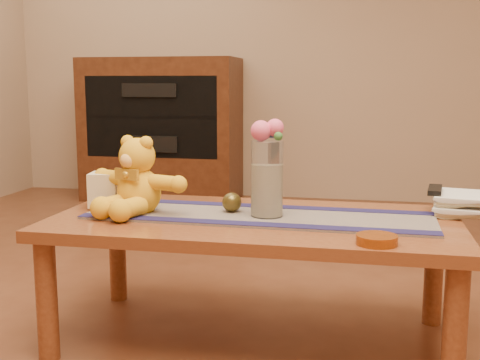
% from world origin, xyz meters
% --- Properties ---
extents(floor, '(5.50, 5.50, 0.00)m').
position_xyz_m(floor, '(0.00, 0.00, 0.00)').
color(floor, '#542918').
rests_on(floor, ground).
extents(wall_back, '(5.50, 0.00, 5.50)m').
position_xyz_m(wall_back, '(0.00, 2.75, 1.35)').
color(wall_back, tan).
rests_on(wall_back, floor).
extents(coffee_table_top, '(1.40, 0.70, 0.04)m').
position_xyz_m(coffee_table_top, '(0.00, 0.00, 0.43)').
color(coffee_table_top, '#602D17').
rests_on(coffee_table_top, floor).
extents(table_leg_fl, '(0.07, 0.07, 0.41)m').
position_xyz_m(table_leg_fl, '(-0.64, -0.29, 0.21)').
color(table_leg_fl, '#602D17').
rests_on(table_leg_fl, floor).
extents(table_leg_fr, '(0.07, 0.07, 0.41)m').
position_xyz_m(table_leg_fr, '(0.64, -0.29, 0.21)').
color(table_leg_fr, '#602D17').
rests_on(table_leg_fr, floor).
extents(table_leg_bl, '(0.07, 0.07, 0.41)m').
position_xyz_m(table_leg_bl, '(-0.64, 0.29, 0.21)').
color(table_leg_bl, '#602D17').
rests_on(table_leg_bl, floor).
extents(table_leg_br, '(0.07, 0.07, 0.41)m').
position_xyz_m(table_leg_br, '(0.64, 0.29, 0.21)').
color(table_leg_br, '#602D17').
rests_on(table_leg_br, floor).
extents(persian_runner, '(1.21, 0.37, 0.01)m').
position_xyz_m(persian_runner, '(0.01, 0.01, 0.45)').
color(persian_runner, '#191640').
rests_on(persian_runner, coffee_table_top).
extents(runner_border_near, '(1.20, 0.08, 0.00)m').
position_xyz_m(runner_border_near, '(0.01, -0.13, 0.46)').
color(runner_border_near, '#191643').
rests_on(runner_border_near, persian_runner).
extents(runner_border_far, '(1.20, 0.08, 0.00)m').
position_xyz_m(runner_border_far, '(0.02, 0.16, 0.46)').
color(runner_border_far, '#191643').
rests_on(runner_border_far, persian_runner).
extents(teddy_bear, '(0.46, 0.42, 0.26)m').
position_xyz_m(teddy_bear, '(-0.41, -0.02, 0.59)').
color(teddy_bear, gold).
rests_on(teddy_bear, persian_runner).
extents(pillar_candle, '(0.12, 0.12, 0.13)m').
position_xyz_m(pillar_candle, '(-0.57, 0.04, 0.52)').
color(pillar_candle, beige).
rests_on(pillar_candle, persian_runner).
extents(candle_wick, '(0.00, 0.00, 0.01)m').
position_xyz_m(candle_wick, '(-0.57, 0.04, 0.59)').
color(candle_wick, black).
rests_on(candle_wick, pillar_candle).
extents(glass_vase, '(0.11, 0.11, 0.26)m').
position_xyz_m(glass_vase, '(0.05, -0.00, 0.59)').
color(glass_vase, silver).
rests_on(glass_vase, persian_runner).
extents(potpourri_fill, '(0.09, 0.09, 0.18)m').
position_xyz_m(potpourri_fill, '(0.05, -0.00, 0.55)').
color(potpourri_fill, beige).
rests_on(potpourri_fill, glass_vase).
extents(rose_left, '(0.07, 0.07, 0.07)m').
position_xyz_m(rose_left, '(0.03, -0.01, 0.75)').
color(rose_left, '#EC537F').
rests_on(rose_left, glass_vase).
extents(rose_right, '(0.06, 0.06, 0.06)m').
position_xyz_m(rose_right, '(0.07, 0.00, 0.76)').
color(rose_right, '#EC537F').
rests_on(rose_right, glass_vase).
extents(blue_flower_back, '(0.04, 0.04, 0.04)m').
position_xyz_m(blue_flower_back, '(0.06, 0.03, 0.75)').
color(blue_flower_back, '#465B98').
rests_on(blue_flower_back, glass_vase).
extents(blue_flower_side, '(0.04, 0.04, 0.04)m').
position_xyz_m(blue_flower_side, '(0.02, 0.02, 0.74)').
color(blue_flower_side, '#465B98').
rests_on(blue_flower_side, glass_vase).
extents(leaf_sprig, '(0.03, 0.03, 0.03)m').
position_xyz_m(leaf_sprig, '(0.09, -0.02, 0.74)').
color(leaf_sprig, '#33662D').
rests_on(leaf_sprig, glass_vase).
extents(bronze_ball, '(0.09, 0.09, 0.07)m').
position_xyz_m(bronze_ball, '(-0.09, 0.04, 0.49)').
color(bronze_ball, '#4A3E18').
rests_on(bronze_ball, persian_runner).
extents(book_bottom, '(0.18, 0.24, 0.02)m').
position_xyz_m(book_bottom, '(0.62, 0.21, 0.46)').
color(book_bottom, beige).
rests_on(book_bottom, coffee_table_top).
extents(book_lower, '(0.21, 0.25, 0.02)m').
position_xyz_m(book_lower, '(0.62, 0.21, 0.48)').
color(book_lower, beige).
rests_on(book_lower, book_bottom).
extents(book_upper, '(0.17, 0.23, 0.02)m').
position_xyz_m(book_upper, '(0.62, 0.21, 0.50)').
color(book_upper, beige).
rests_on(book_upper, book_lower).
extents(book_top, '(0.20, 0.25, 0.02)m').
position_xyz_m(book_top, '(0.62, 0.21, 0.52)').
color(book_top, beige).
rests_on(book_top, book_upper).
extents(tv_remote, '(0.07, 0.16, 0.02)m').
position_xyz_m(tv_remote, '(0.62, 0.20, 0.54)').
color(tv_remote, black).
rests_on(tv_remote, book_top).
extents(amber_dish, '(0.14, 0.14, 0.03)m').
position_xyz_m(amber_dish, '(0.41, -0.28, 0.46)').
color(amber_dish, '#BF5914').
rests_on(amber_dish, coffee_table_top).
extents(media_cabinet, '(1.20, 0.50, 1.10)m').
position_xyz_m(media_cabinet, '(-1.20, 2.48, 0.55)').
color(media_cabinet, '#33160B').
rests_on(media_cabinet, floor).
extents(cabinet_cavity, '(1.02, 0.03, 0.61)m').
position_xyz_m(cabinet_cavity, '(-1.20, 2.25, 0.66)').
color(cabinet_cavity, black).
rests_on(cabinet_cavity, media_cabinet).
extents(cabinet_shelf, '(1.02, 0.20, 0.02)m').
position_xyz_m(cabinet_shelf, '(-1.20, 2.33, 0.66)').
color(cabinet_shelf, '#33160B').
rests_on(cabinet_shelf, media_cabinet).
extents(stereo_upper, '(0.42, 0.28, 0.10)m').
position_xyz_m(stereo_upper, '(-1.20, 2.35, 0.86)').
color(stereo_upper, black).
rests_on(stereo_upper, media_cabinet).
extents(stereo_lower, '(0.42, 0.28, 0.12)m').
position_xyz_m(stereo_lower, '(-1.20, 2.35, 0.46)').
color(stereo_lower, black).
rests_on(stereo_lower, media_cabinet).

